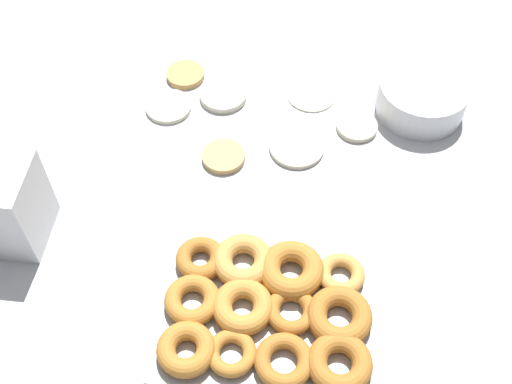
# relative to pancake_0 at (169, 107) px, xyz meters

# --- Properties ---
(ground_plane) EXTENTS (3.00, 3.00, 0.00)m
(ground_plane) POSITION_rel_pancake_0_xyz_m (0.18, -0.13, -0.01)
(ground_plane) COLOR #B2B5BA
(pancake_0) EXTENTS (0.10, 0.10, 0.01)m
(pancake_0) POSITION_rel_pancake_0_xyz_m (0.00, 0.00, 0.00)
(pancake_0) COLOR silver
(pancake_0) RESTS_ON ground_plane
(pancake_1) EXTENTS (0.11, 0.11, 0.01)m
(pancake_1) POSITION_rel_pancake_0_xyz_m (0.29, -0.09, 0.00)
(pancake_1) COLOR beige
(pancake_1) RESTS_ON ground_plane
(pancake_2) EXTENTS (0.11, 0.11, 0.01)m
(pancake_2) POSITION_rel_pancake_0_xyz_m (0.31, 0.07, -0.00)
(pancake_2) COLOR beige
(pancake_2) RESTS_ON ground_plane
(pancake_3) EXTENTS (0.10, 0.10, 0.01)m
(pancake_3) POSITION_rel_pancake_0_xyz_m (0.11, 0.05, 0.00)
(pancake_3) COLOR silver
(pancake_3) RESTS_ON ground_plane
(pancake_4) EXTENTS (0.09, 0.09, 0.01)m
(pancake_4) POSITION_rel_pancake_0_xyz_m (0.41, -0.02, 0.00)
(pancake_4) COLOR beige
(pancake_4) RESTS_ON ground_plane
(pancake_5) EXTENTS (0.09, 0.09, 0.01)m
(pancake_5) POSITION_rel_pancake_0_xyz_m (0.14, -0.13, 0.00)
(pancake_5) COLOR tan
(pancake_5) RESTS_ON ground_plane
(pancake_6) EXTENTS (0.09, 0.09, 0.01)m
(pancake_6) POSITION_rel_pancake_0_xyz_m (0.02, 0.10, 0.00)
(pancake_6) COLOR tan
(pancake_6) RESTS_ON ground_plane
(donut_tray) EXTENTS (0.37, 0.29, 0.04)m
(donut_tray) POSITION_rel_pancake_0_xyz_m (0.26, -0.47, 0.01)
(donut_tray) COLOR #ADAFB5
(donut_tray) RESTS_ON ground_plane
(batter_bowl) EXTENTS (0.19, 0.19, 0.07)m
(batter_bowl) POSITION_rel_pancake_0_xyz_m (0.55, 0.05, 0.03)
(batter_bowl) COLOR white
(batter_bowl) RESTS_ON ground_plane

